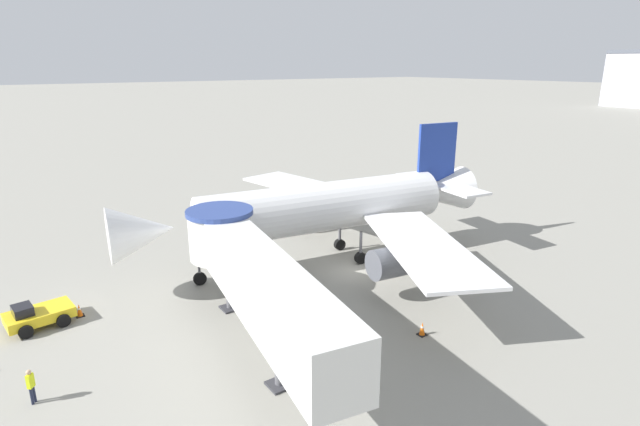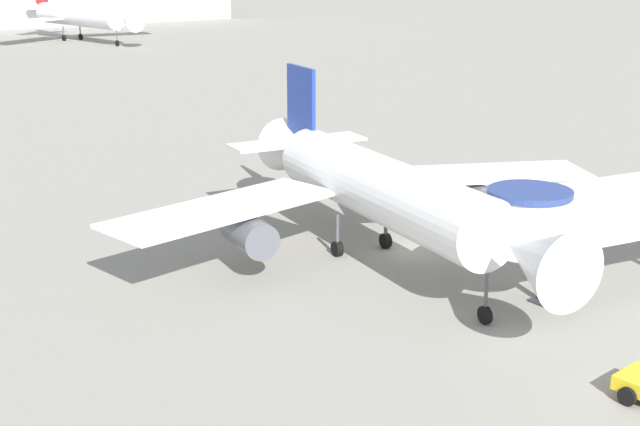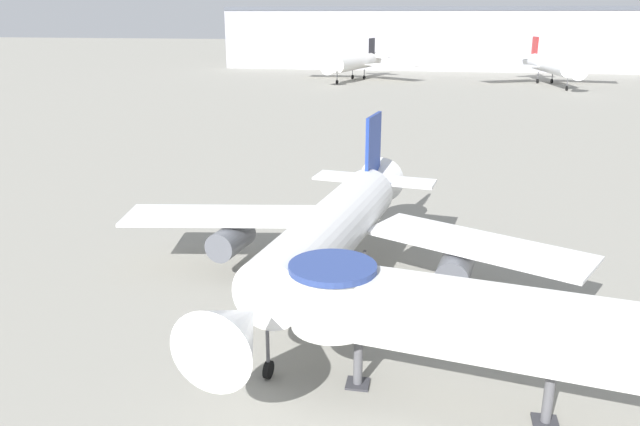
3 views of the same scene
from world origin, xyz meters
name	(u,v)px [view 3 (image 3 of 3)]	position (x,y,z in m)	size (l,w,h in m)	color
ground_plane	(376,295)	(0.00, 0.00, 0.00)	(800.00, 800.00, 0.00)	gray
main_airplane	(333,231)	(-2.79, -0.33, 4.23)	(30.99, 28.53, 10.01)	white
jet_bridge	(460,318)	(4.58, -10.95, 4.38)	(18.45, 6.11, 6.07)	silver
traffic_cone_starboard_wing	(533,322)	(9.14, -2.75, 0.38)	(0.48, 0.48, 0.79)	black
background_jet_black_tail	(356,62)	(-18.62, 133.41, 4.61)	(32.92, 32.83, 10.50)	white
background_jet_red_tail	(550,65)	(30.55, 131.22, 4.88)	(35.54, 36.77, 11.17)	silver
terminal_building	(459,38)	(9.31, 175.00, 9.57)	(148.89, 21.97, 19.12)	#A8A8B2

